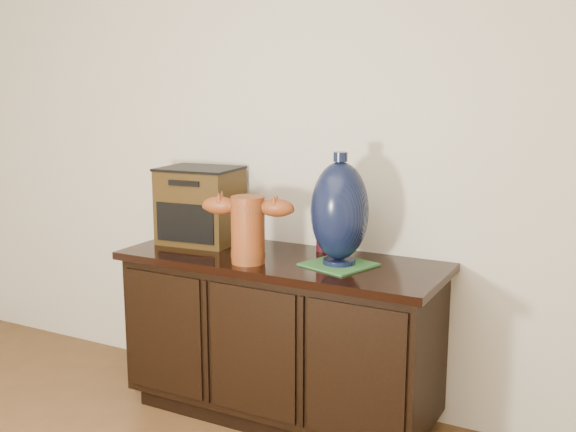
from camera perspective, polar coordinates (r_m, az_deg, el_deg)
The scene contains 6 objects.
sideboard at distance 3.11m, azimuth -0.61°, elevation -10.11°, with size 1.46×0.56×0.75m.
terracotta_vessel at distance 2.87m, azimuth -3.42°, elevation -0.82°, with size 0.41×0.18×0.29m.
tv_radio at distance 3.27m, azimuth -7.43°, elevation 0.91°, with size 0.39×0.32×0.37m.
green_mat at distance 2.87m, azimuth 4.33°, elevation -4.11°, with size 0.25×0.25×0.01m, color #2C632E.
lamp_base at distance 2.82m, azimuth 4.40°, elevation 0.39°, with size 0.31×0.31×0.47m.
spray_can at distance 3.09m, azimuth 2.96°, elevation -1.45°, with size 0.06×0.06×0.17m.
Camera 1 is at (1.38, -0.32, 1.51)m, focal length 42.00 mm.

